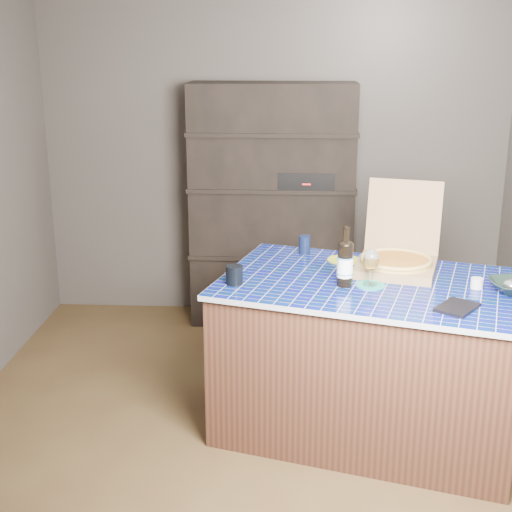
# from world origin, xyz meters

# --- Properties ---
(room) EXTENTS (3.50, 3.50, 3.50)m
(room) POSITION_xyz_m (0.00, 0.00, 1.25)
(room) COLOR brown
(room) RESTS_ON ground
(shelving_unit) EXTENTS (1.20, 0.41, 1.80)m
(shelving_unit) POSITION_xyz_m (0.00, 1.53, 0.90)
(shelving_unit) COLOR black
(shelving_unit) RESTS_ON floor
(kitchen_island) EXTENTS (1.79, 1.40, 0.87)m
(kitchen_island) POSITION_xyz_m (0.59, -0.06, 0.43)
(kitchen_island) COLOR #492A1C
(kitchen_island) RESTS_ON floor
(pizza_box) EXTENTS (0.54, 0.60, 0.46)m
(pizza_box) POSITION_xyz_m (0.74, 0.15, 0.93)
(pizza_box) COLOR #8F6B4A
(pizza_box) RESTS_ON kitchen_island
(mead_bottle) EXTENTS (0.09, 0.09, 0.32)m
(mead_bottle) POSITION_xyz_m (0.43, -0.13, 0.99)
(mead_bottle) COLOR black
(mead_bottle) RESTS_ON kitchen_island
(teal_trivet) EXTENTS (0.15, 0.15, 0.01)m
(teal_trivet) POSITION_xyz_m (0.57, -0.13, 0.87)
(teal_trivet) COLOR #198375
(teal_trivet) RESTS_ON kitchen_island
(wine_glass) EXTENTS (0.09, 0.09, 0.20)m
(wine_glass) POSITION_xyz_m (0.57, -0.13, 1.01)
(wine_glass) COLOR white
(wine_glass) RESTS_ON teal_trivet
(tumbler) EXTENTS (0.09, 0.09, 0.10)m
(tumbler) POSITION_xyz_m (-0.14, -0.14, 0.92)
(tumbler) COLOR black
(tumbler) RESTS_ON kitchen_island
(dvd_case) EXTENTS (0.25, 0.26, 0.02)m
(dvd_case) POSITION_xyz_m (0.95, -0.44, 0.88)
(dvd_case) COLOR black
(dvd_case) RESTS_ON kitchen_island
(white_jar) EXTENTS (0.06, 0.06, 0.05)m
(white_jar) POSITION_xyz_m (1.11, -0.14, 0.89)
(white_jar) COLOR silver
(white_jar) RESTS_ON kitchen_island
(navy_cup) EXTENTS (0.07, 0.07, 0.11)m
(navy_cup) POSITION_xyz_m (0.23, 0.44, 0.92)
(navy_cup) COLOR black
(navy_cup) RESTS_ON kitchen_island
(green_trivet) EXTENTS (0.19, 0.19, 0.01)m
(green_trivet) POSITION_xyz_m (0.46, 0.31, 0.87)
(green_trivet) COLOR gold
(green_trivet) RESTS_ON kitchen_island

